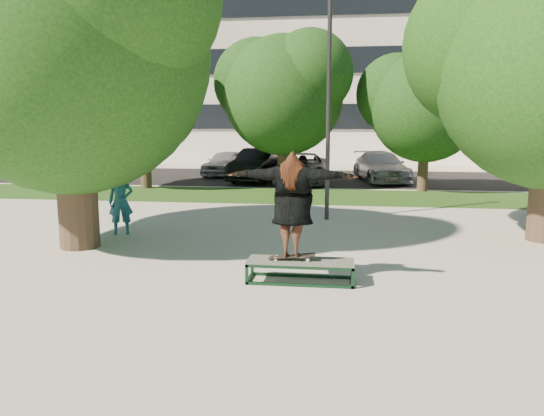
# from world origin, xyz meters

# --- Properties ---
(ground) EXTENTS (120.00, 120.00, 0.00)m
(ground) POSITION_xyz_m (0.00, 0.00, 0.00)
(ground) COLOR #AEA9A0
(ground) RESTS_ON ground
(grass_strip) EXTENTS (30.00, 4.00, 0.02)m
(grass_strip) POSITION_xyz_m (1.00, 9.50, 0.01)
(grass_strip) COLOR #1F3F12
(grass_strip) RESTS_ON ground
(asphalt_strip) EXTENTS (40.00, 8.00, 0.01)m
(asphalt_strip) POSITION_xyz_m (0.00, 16.00, 0.01)
(asphalt_strip) COLOR black
(asphalt_strip) RESTS_ON ground
(tree_left) EXTENTS (6.96, 5.95, 7.12)m
(tree_left) POSITION_xyz_m (-4.29, 1.09, 4.42)
(tree_left) COLOR #38281E
(tree_left) RESTS_ON ground
(bg_tree_left) EXTENTS (5.28, 4.51, 5.77)m
(bg_tree_left) POSITION_xyz_m (-6.57, 11.07, 3.73)
(bg_tree_left) COLOR #38281E
(bg_tree_left) RESTS_ON ground
(bg_tree_mid) EXTENTS (5.76, 4.92, 6.24)m
(bg_tree_mid) POSITION_xyz_m (-1.08, 12.08, 4.02)
(bg_tree_mid) COLOR #38281E
(bg_tree_mid) RESTS_ON ground
(bg_tree_right) EXTENTS (5.04, 4.31, 5.43)m
(bg_tree_right) POSITION_xyz_m (4.43, 11.57, 3.49)
(bg_tree_right) COLOR #38281E
(bg_tree_right) RESTS_ON ground
(lamppost) EXTENTS (0.25, 0.15, 6.11)m
(lamppost) POSITION_xyz_m (1.00, 5.00, 3.15)
(lamppost) COLOR #2D2D30
(lamppost) RESTS_ON ground
(office_building) EXTENTS (30.00, 14.12, 16.00)m
(office_building) POSITION_xyz_m (-2.00, 31.98, 8.00)
(office_building) COLOR #B9B6AB
(office_building) RESTS_ON ground
(grind_box) EXTENTS (1.80, 0.60, 0.38)m
(grind_box) POSITION_xyz_m (0.74, -0.89, 0.19)
(grind_box) COLOR #11341D
(grind_box) RESTS_ON ground
(skater_rig) EXTENTS (2.21, 0.81, 1.84)m
(skater_rig) POSITION_xyz_m (0.59, -0.89, 1.33)
(skater_rig) COLOR white
(skater_rig) RESTS_ON grind_box
(bystander) EXTENTS (0.67, 0.55, 1.59)m
(bystander) POSITION_xyz_m (-3.85, 2.40, 0.79)
(bystander) COLOR #1B5D6A
(bystander) RESTS_ON ground
(car_silver_a) EXTENTS (2.08, 3.92, 1.27)m
(car_silver_a) POSITION_xyz_m (-4.41, 16.50, 0.63)
(car_silver_a) COLOR #AFAEB3
(car_silver_a) RESTS_ON asphalt_strip
(car_dark) EXTENTS (2.27, 4.68, 1.48)m
(car_dark) POSITION_xyz_m (-2.39, 14.23, 0.74)
(car_dark) COLOR black
(car_dark) RESTS_ON asphalt_strip
(car_grey) EXTENTS (2.22, 4.78, 1.33)m
(car_grey) POSITION_xyz_m (-0.35, 13.50, 0.66)
(car_grey) COLOR #505155
(car_grey) RESTS_ON asphalt_strip
(car_silver_b) EXTENTS (2.70, 4.82, 1.32)m
(car_silver_b) POSITION_xyz_m (3.14, 14.88, 0.66)
(car_silver_b) COLOR #ADAEB2
(car_silver_b) RESTS_ON asphalt_strip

